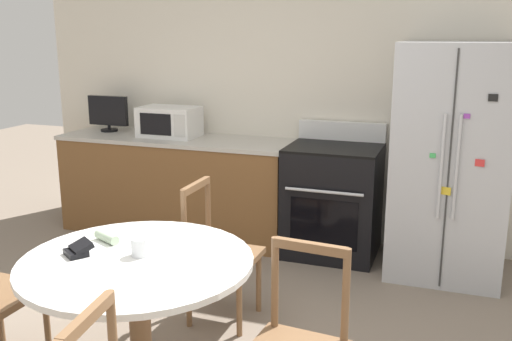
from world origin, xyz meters
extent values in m
cube|color=silver|center=(0.00, 2.65, 1.30)|extent=(5.20, 0.10, 2.60)
cube|color=brown|center=(-1.14, 2.29, 0.43)|extent=(2.13, 0.62, 0.86)
cube|color=#B7B2A8|center=(-1.14, 2.29, 0.88)|extent=(2.15, 0.64, 0.03)
cube|color=#B2B5BA|center=(1.22, 2.19, 0.88)|extent=(0.82, 0.78, 1.76)
cube|color=#333333|center=(1.22, 1.80, 0.88)|extent=(0.01, 0.01, 1.69)
cylinder|color=silver|center=(1.17, 1.79, 0.92)|extent=(0.02, 0.02, 0.74)
cylinder|color=silver|center=(1.27, 1.79, 0.92)|extent=(0.02, 0.02, 0.74)
cube|color=#3FB259|center=(1.11, 1.80, 0.99)|extent=(0.04, 0.01, 0.03)
cube|color=black|center=(1.46, 1.80, 1.41)|extent=(0.06, 0.01, 0.05)
cube|color=purple|center=(1.31, 1.80, 1.28)|extent=(0.04, 0.01, 0.03)
cube|color=red|center=(1.41, 1.80, 0.97)|extent=(0.06, 0.02, 0.05)
cube|color=yellow|center=(1.21, 1.80, 0.75)|extent=(0.07, 0.02, 0.06)
cube|color=black|center=(0.32, 2.26, 0.45)|extent=(0.75, 0.64, 0.90)
cube|color=black|center=(0.32, 1.94, 0.36)|extent=(0.54, 0.01, 0.40)
cylinder|color=silver|center=(0.32, 1.91, 0.63)|extent=(0.61, 0.02, 0.02)
cube|color=black|center=(0.32, 2.26, 0.91)|extent=(0.75, 0.64, 0.02)
cube|color=white|center=(0.32, 2.55, 1.00)|extent=(0.75, 0.06, 0.16)
cube|color=white|center=(-1.20, 2.31, 1.04)|extent=(0.52, 0.34, 0.27)
cube|color=black|center=(-1.25, 2.14, 1.04)|extent=(0.30, 0.01, 0.19)
cube|color=silver|center=(-1.02, 2.14, 1.04)|extent=(0.10, 0.01, 0.19)
cylinder|color=black|center=(-1.89, 2.37, 0.91)|extent=(0.16, 0.16, 0.02)
cylinder|color=black|center=(-1.89, 2.37, 0.94)|extent=(0.03, 0.03, 0.04)
cube|color=black|center=(-1.89, 2.37, 1.10)|extent=(0.40, 0.05, 0.28)
cylinder|color=white|center=(-0.20, 0.05, 0.72)|extent=(1.16, 1.16, 0.03)
cylinder|color=brown|center=(-0.20, 0.05, 0.36)|extent=(0.11, 0.11, 0.68)
cylinder|color=brown|center=(0.84, 0.11, 0.68)|extent=(0.04, 0.04, 0.45)
cylinder|color=brown|center=(0.50, 0.14, 0.68)|extent=(0.04, 0.04, 0.45)
cube|color=brown|center=(0.67, 0.13, 0.88)|extent=(0.35, 0.06, 0.04)
cube|color=brown|center=(0.11, -0.77, 0.88)|extent=(0.08, 0.35, 0.04)
cube|color=brown|center=(-0.09, 0.90, 0.43)|extent=(0.43, 0.43, 0.04)
cylinder|color=brown|center=(0.09, 1.07, 0.21)|extent=(0.04, 0.04, 0.41)
cylinder|color=brown|center=(0.08, 0.73, 0.21)|extent=(0.04, 0.04, 0.41)
cylinder|color=brown|center=(-0.26, 1.07, 0.21)|extent=(0.04, 0.04, 0.41)
cylinder|color=brown|center=(-0.26, 0.73, 0.21)|extent=(0.04, 0.04, 0.41)
cylinder|color=brown|center=(-0.27, 1.08, 0.68)|extent=(0.04, 0.04, 0.45)
cylinder|color=brown|center=(-0.28, 0.73, 0.68)|extent=(0.04, 0.04, 0.45)
cube|color=brown|center=(-0.28, 0.90, 0.88)|extent=(0.04, 0.34, 0.04)
cylinder|color=brown|center=(-1.22, 0.15, 0.21)|extent=(0.04, 0.04, 0.41)
cylinder|color=brown|center=(-0.87, 0.15, 0.21)|extent=(0.04, 0.04, 0.41)
cylinder|color=silver|center=(-0.20, 0.09, 0.78)|extent=(0.09, 0.09, 0.09)
cylinder|color=beige|center=(-0.20, 0.09, 0.76)|extent=(0.08, 0.08, 0.05)
cylinder|color=beige|center=(-0.47, 0.20, 0.76)|extent=(0.17, 0.12, 0.05)
cube|color=black|center=(-0.51, -0.01, 0.75)|extent=(0.15, 0.15, 0.03)
cube|color=black|center=(-0.49, 0.01, 0.77)|extent=(0.16, 0.15, 0.06)
camera|label=1|loc=(1.25, -2.23, 1.83)|focal=40.00mm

